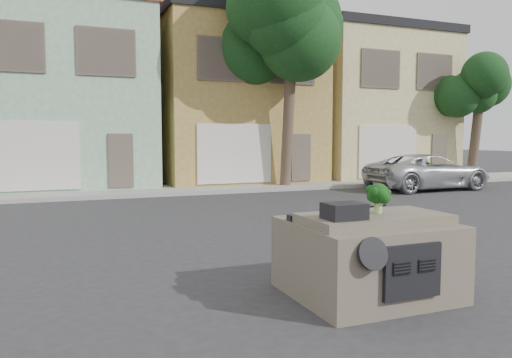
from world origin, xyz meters
TOP-DOWN VIEW (x-y plane):
  - ground_plane at (0.00, 0.00)m, footprint 120.00×120.00m
  - sidewalk at (0.00, 10.50)m, footprint 40.00×3.00m
  - townhouse_mint at (-3.50, 14.50)m, footprint 7.20×8.20m
  - townhouse_tan at (4.00, 14.50)m, footprint 7.20×8.20m
  - townhouse_beige at (11.50, 14.50)m, footprint 7.20×8.20m
  - silver_pickup at (10.12, 7.41)m, footprint 5.20×2.45m
  - tree_near at (5.00, 9.80)m, footprint 4.40×4.00m
  - tree_far at (15.00, 9.80)m, footprint 3.20×3.00m
  - car_dashboard at (0.00, -3.00)m, footprint 2.00×1.80m
  - instrument_hump at (-0.58, -3.35)m, footprint 0.48×0.38m
  - wiper_arm at (0.28, -2.62)m, footprint 0.69×0.15m
  - broccoli at (0.09, -3.11)m, footprint 0.47×0.47m

SIDE VIEW (x-z plane):
  - ground_plane at x=0.00m, z-range 0.00..0.00m
  - silver_pickup at x=10.12m, z-range -0.72..0.72m
  - sidewalk at x=0.00m, z-range 0.00..0.15m
  - car_dashboard at x=0.00m, z-range 0.00..1.12m
  - wiper_arm at x=0.28m, z-range 1.12..1.14m
  - instrument_hump at x=-0.58m, z-range 1.12..1.32m
  - broccoli at x=0.09m, z-range 1.12..1.53m
  - tree_far at x=15.00m, z-range 0.00..6.00m
  - townhouse_mint at x=-3.50m, z-range 0.00..7.55m
  - townhouse_tan at x=4.00m, z-range 0.00..7.55m
  - townhouse_beige at x=11.50m, z-range 0.00..7.55m
  - tree_near at x=5.00m, z-range 0.00..8.50m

